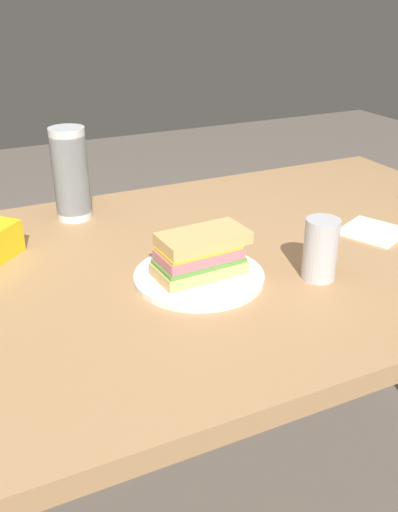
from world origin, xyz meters
The scene contains 6 objects.
dining_table centered at (0.00, 0.00, 0.68)m, with size 1.85×0.92×0.76m.
paper_plate centered at (0.08, -0.09, 0.77)m, with size 0.25×0.25×0.01m, color white.
sandwich centered at (0.08, -0.09, 0.81)m, with size 0.19×0.11×0.08m.
plastic_cup_stack centered at (-0.06, 0.33, 0.87)m, with size 0.08×0.08×0.22m.
soda_can_silver centered at (0.29, -0.18, 0.82)m, with size 0.07×0.07×0.12m, color silver.
paper_napkin centered at (0.53, -0.05, 0.76)m, with size 0.13×0.13×0.01m, color white.
Camera 1 is at (-0.34, -0.96, 1.28)m, focal length 39.58 mm.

